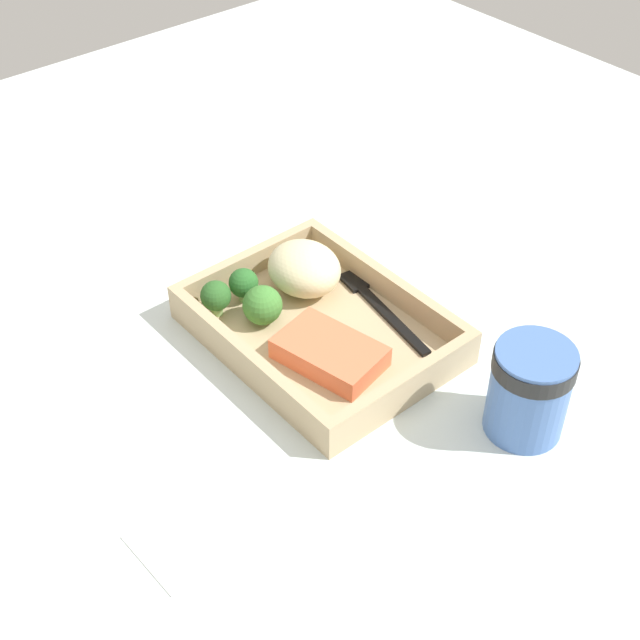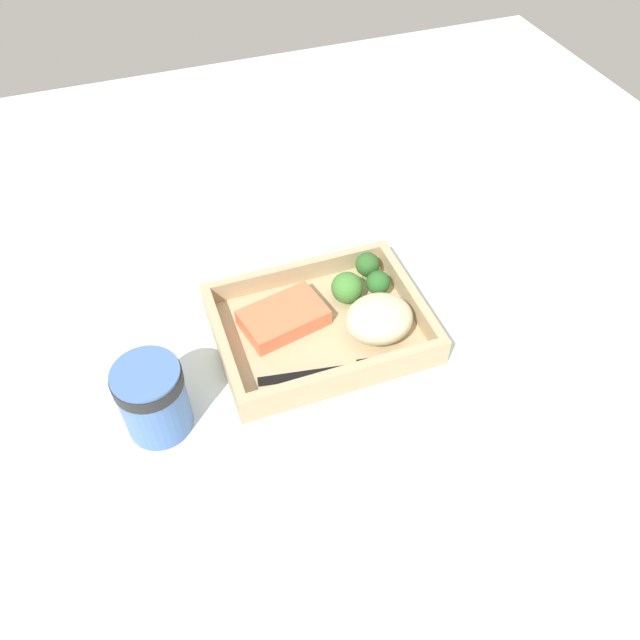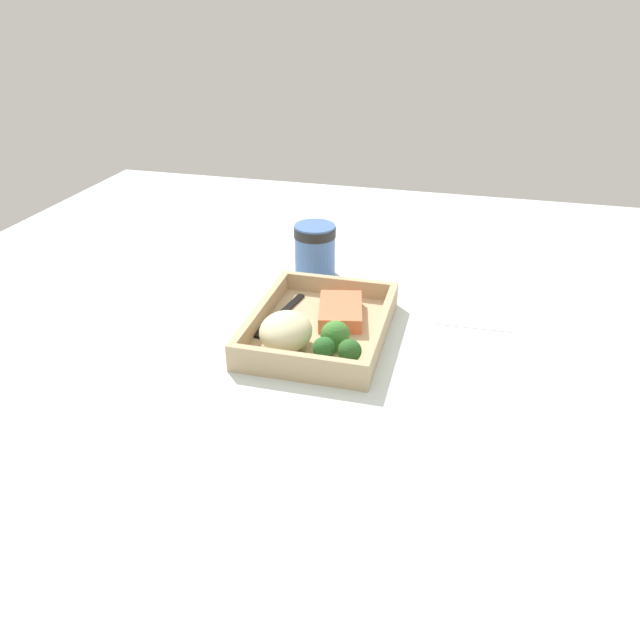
% 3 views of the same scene
% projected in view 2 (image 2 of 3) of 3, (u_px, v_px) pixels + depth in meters
% --- Properties ---
extents(ground_plane, '(1.60, 1.60, 0.02)m').
position_uv_depth(ground_plane, '(320.00, 339.00, 0.83)').
color(ground_plane, silver).
extents(takeout_tray, '(0.27, 0.20, 0.01)m').
position_uv_depth(takeout_tray, '(320.00, 331.00, 0.82)').
color(takeout_tray, tan).
rests_on(takeout_tray, ground_plane).
extents(tray_rim, '(0.27, 0.20, 0.03)m').
position_uv_depth(tray_rim, '(320.00, 320.00, 0.80)').
color(tray_rim, tan).
rests_on(tray_rim, takeout_tray).
extents(salmon_fillet, '(0.12, 0.09, 0.02)m').
position_uv_depth(salmon_fillet, '(283.00, 318.00, 0.81)').
color(salmon_fillet, '#ED6F48').
rests_on(salmon_fillet, takeout_tray).
extents(mashed_potatoes, '(0.09, 0.08, 0.05)m').
position_uv_depth(mashed_potatoes, '(379.00, 319.00, 0.79)').
color(mashed_potatoes, beige).
rests_on(mashed_potatoes, takeout_tray).
extents(broccoli_floret_1, '(0.03, 0.03, 0.04)m').
position_uv_depth(broccoli_floret_1, '(367.00, 265.00, 0.86)').
color(broccoli_floret_1, '#83A85E').
rests_on(broccoli_floret_1, takeout_tray).
extents(broccoli_floret_2, '(0.04, 0.04, 0.04)m').
position_uv_depth(broccoli_floret_2, '(347.00, 288.00, 0.83)').
color(broccoli_floret_2, '#81A057').
rests_on(broccoli_floret_2, takeout_tray).
extents(broccoli_floret_3, '(0.03, 0.03, 0.04)m').
position_uv_depth(broccoli_floret_3, '(378.00, 283.00, 0.84)').
color(broccoli_floret_3, '#75A55A').
rests_on(broccoli_floret_3, takeout_tray).
extents(fork, '(0.16, 0.04, 0.00)m').
position_uv_depth(fork, '(331.00, 372.00, 0.76)').
color(fork, black).
rests_on(fork, takeout_tray).
extents(paper_cup, '(0.08, 0.08, 0.10)m').
position_uv_depth(paper_cup, '(152.00, 396.00, 0.69)').
color(paper_cup, '#4970B4').
rests_on(paper_cup, ground_plane).
extents(receipt_slip, '(0.08, 0.13, 0.00)m').
position_uv_depth(receipt_slip, '(193.00, 245.00, 0.94)').
color(receipt_slip, white).
rests_on(receipt_slip, ground_plane).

